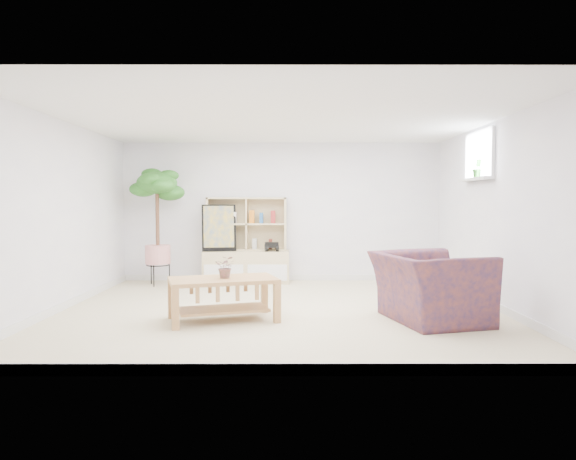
{
  "coord_description": "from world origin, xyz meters",
  "views": [
    {
      "loc": [
        0.09,
        -6.44,
        1.35
      ],
      "look_at": [
        0.11,
        0.24,
        1.0
      ],
      "focal_mm": 32.0,
      "sensor_mm": 36.0,
      "label": 1
    }
  ],
  "objects_px": {
    "storage_unit": "(246,240)",
    "floor_tree": "(158,227)",
    "armchair": "(429,282)",
    "coffee_table": "(223,299)"
  },
  "relations": [
    {
      "from": "storage_unit",
      "to": "floor_tree",
      "type": "xyz_separation_m",
      "value": [
        -1.43,
        -0.28,
        0.24
      ]
    },
    {
      "from": "floor_tree",
      "to": "armchair",
      "type": "relative_size",
      "value": 1.61
    },
    {
      "from": "coffee_table",
      "to": "floor_tree",
      "type": "relative_size",
      "value": 0.62
    },
    {
      "from": "storage_unit",
      "to": "coffee_table",
      "type": "bearing_deg",
      "value": -90.94
    },
    {
      "from": "coffee_table",
      "to": "storage_unit",
      "type": "bearing_deg",
      "value": 72.21
    },
    {
      "from": "storage_unit",
      "to": "floor_tree",
      "type": "bearing_deg",
      "value": -168.88
    },
    {
      "from": "armchair",
      "to": "coffee_table",
      "type": "bearing_deg",
      "value": 75.17
    },
    {
      "from": "floor_tree",
      "to": "armchair",
      "type": "bearing_deg",
      "value": -34.53
    },
    {
      "from": "coffee_table",
      "to": "floor_tree",
      "type": "bearing_deg",
      "value": 101.71
    },
    {
      "from": "storage_unit",
      "to": "floor_tree",
      "type": "relative_size",
      "value": 0.75
    }
  ]
}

